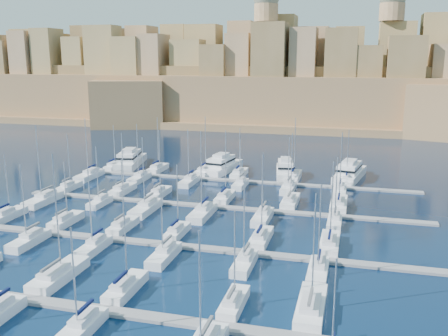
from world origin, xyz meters
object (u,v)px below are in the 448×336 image
(sailboat_4, at_px, (233,303))
(motor_yacht_b, at_px, (222,165))
(motor_yacht_a, at_px, (130,160))
(motor_yacht_d, at_px, (350,172))
(sailboat_2, at_px, (58,275))
(motor_yacht_c, at_px, (285,170))

(sailboat_4, height_order, motor_yacht_b, sailboat_4)
(motor_yacht_a, bearing_deg, motor_yacht_d, -0.22)
(sailboat_2, bearing_deg, motor_yacht_d, 61.97)
(sailboat_2, relative_size, motor_yacht_a, 0.96)
(motor_yacht_a, distance_m, motor_yacht_c, 43.76)
(sailboat_2, distance_m, motor_yacht_b, 69.37)
(motor_yacht_a, distance_m, motor_yacht_b, 26.77)
(motor_yacht_b, distance_m, motor_yacht_c, 17.01)
(motor_yacht_d, bearing_deg, motor_yacht_b, -179.48)
(sailboat_4, bearing_deg, motor_yacht_b, 106.31)
(sailboat_4, relative_size, motor_yacht_c, 0.84)
(sailboat_2, height_order, motor_yacht_c, sailboat_2)
(motor_yacht_a, bearing_deg, sailboat_4, -56.32)
(motor_yacht_a, height_order, motor_yacht_d, same)
(sailboat_2, height_order, motor_yacht_a, sailboat_2)
(motor_yacht_a, bearing_deg, motor_yacht_b, -1.13)
(motor_yacht_a, distance_m, motor_yacht_d, 59.56)
(sailboat_2, distance_m, motor_yacht_d, 78.78)
(sailboat_2, distance_m, sailboat_4, 24.93)
(sailboat_4, xyz_separation_m, motor_yacht_c, (-3.71, 69.57, 1.00))
(motor_yacht_c, height_order, motor_yacht_d, same)
(sailboat_4, relative_size, motor_yacht_d, 0.69)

